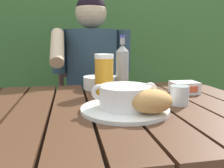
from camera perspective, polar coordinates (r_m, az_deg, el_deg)
The scene contains 13 objects.
dining_table at distance 0.84m, azimuth -1.24°, elevation -12.41°, with size 1.12×0.81×0.74m.
hedge_backdrop at distance 2.37m, azimuth -8.70°, elevation 12.34°, with size 3.60×0.76×2.52m.
chair_near_diner at distance 1.69m, azimuth -5.32°, elevation -7.04°, with size 0.45×0.44×0.91m.
person_eating at distance 1.43m, azimuth -4.90°, elevation 1.05°, with size 0.48×0.47×1.24m.
serving_plate at distance 0.74m, azimuth 3.20°, elevation -6.18°, with size 0.28×0.28×0.01m.
soup_bowl at distance 0.73m, azimuth 3.24°, elevation -2.95°, with size 0.21×0.16×0.08m.
bread_roll at distance 0.68m, azimuth 9.78°, elevation -4.22°, with size 0.13×0.10×0.07m.
beer_glass at distance 0.96m, azimuth -1.97°, elevation 2.45°, with size 0.08×0.08×0.17m.
beer_bottle at distance 1.06m, azimuth 2.55°, elevation 4.35°, with size 0.06×0.06×0.25m.
water_glass_small at distance 0.84m, azimuth 16.32°, elevation -2.70°, with size 0.06×0.06×0.07m.
butter_tub at distance 1.03m, azimuth 17.44°, elevation -0.85°, with size 0.11×0.09×0.05m.
table_knife at distance 0.88m, azimuth 11.17°, elevation -3.82°, with size 0.14×0.06×0.01m.
diner_bowl at distance 1.09m, azimuth -2.97°, elevation 0.38°, with size 0.16×0.16×0.06m.
Camera 1 is at (-0.12, -0.76, 0.96)m, focal length 36.98 mm.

